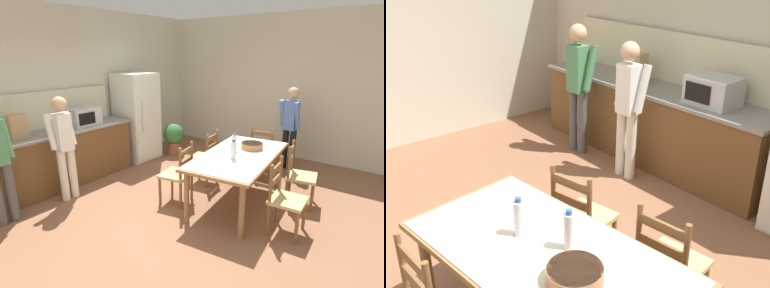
{
  "view_description": "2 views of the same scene",
  "coord_description": "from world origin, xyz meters",
  "views": [
    {
      "loc": [
        -2.92,
        -2.29,
        2.14
      ],
      "look_at": [
        -0.01,
        -0.12,
        1.02
      ],
      "focal_mm": 28.0,
      "sensor_mm": 36.0,
      "label": 1
    },
    {
      "loc": [
        2.54,
        -1.69,
        2.44
      ],
      "look_at": [
        0.39,
        0.08,
        1.21
      ],
      "focal_mm": 42.0,
      "sensor_mm": 36.0,
      "label": 2
    }
  ],
  "objects": [
    {
      "name": "ground_plane",
      "position": [
        0.0,
        0.0,
        0.0
      ],
      "size": [
        8.32,
        8.32,
        0.0
      ],
      "primitive_type": "plane",
      "color": "brown"
    },
    {
      "name": "wall_back",
      "position": [
        0.0,
        2.66,
        1.45
      ],
      "size": [
        6.52,
        0.12,
        2.9
      ],
      "primitive_type": "cube",
      "color": "beige",
      "rests_on": "ground"
    },
    {
      "name": "wall_right",
      "position": [
        3.26,
        0.0,
        1.45
      ],
      "size": [
        0.12,
        5.2,
        2.9
      ],
      "primitive_type": "cube",
      "color": "beige",
      "rests_on": "ground"
    },
    {
      "name": "kitchen_counter",
      "position": [
        -0.86,
        2.23,
        0.47
      ],
      "size": [
        3.24,
        0.66,
        0.94
      ],
      "color": "brown",
      "rests_on": "ground"
    },
    {
      "name": "counter_splashback",
      "position": [
        -0.86,
        2.54,
        1.24
      ],
      "size": [
        3.2,
        0.03,
        0.6
      ],
      "primitive_type": "cube",
      "color": "beige",
      "rests_on": "kitchen_counter"
    },
    {
      "name": "refrigerator",
      "position": [
        1.22,
        2.19,
        0.87
      ],
      "size": [
        0.71,
        0.73,
        1.75
      ],
      "color": "silver",
      "rests_on": "ground"
    },
    {
      "name": "microwave",
      "position": [
        -0.0,
        2.21,
        1.09
      ],
      "size": [
        0.5,
        0.39,
        0.3
      ],
      "color": "#B2B7BC",
      "rests_on": "kitchen_counter"
    },
    {
      "name": "paper_bag",
      "position": [
        -1.08,
        2.2,
        1.12
      ],
      "size": [
        0.24,
        0.16,
        0.36
      ],
      "primitive_type": "cube",
      "color": "tan",
      "rests_on": "kitchen_counter"
    },
    {
      "name": "dining_table",
      "position": [
        0.7,
        -0.43,
        0.68
      ],
      "size": [
        1.95,
        1.16,
        0.76
      ],
      "rotation": [
        0.0,
        0.0,
        0.12
      ],
      "color": "olive",
      "rests_on": "ground"
    },
    {
      "name": "bottle_near_centre",
      "position": [
        0.46,
        -0.46,
        0.88
      ],
      "size": [
        0.07,
        0.07,
        0.27
      ],
      "color": "silver",
      "rests_on": "dining_table"
    },
    {
      "name": "bottle_off_centre",
      "position": [
        0.77,
        -0.3,
        0.88
      ],
      "size": [
        0.07,
        0.07,
        0.27
      ],
      "color": "silver",
      "rests_on": "dining_table"
    },
    {
      "name": "serving_bowl",
      "position": [
        1.03,
        -0.46,
        0.81
      ],
      "size": [
        0.32,
        0.32,
        0.09
      ],
      "color": "#9E6642",
      "rests_on": "dining_table"
    },
    {
      "name": "chair_head_end",
      "position": [
        1.91,
        -0.29,
        0.44
      ],
      "size": [
        0.42,
        0.44,
        0.91
      ],
      "rotation": [
        0.0,
        0.0,
        1.62
      ],
      "color": "brown",
      "rests_on": "ground"
    },
    {
      "name": "chair_side_far_right",
      "position": [
        1.02,
        0.38,
        0.44
      ],
      "size": [
        0.47,
        0.45,
        0.91
      ],
      "rotation": [
        0.0,
        0.0,
        3.27
      ],
      "color": "brown",
      "rests_on": "ground"
    },
    {
      "name": "chair_side_near_left",
      "position": [
        0.37,
        -1.24,
        0.44
      ],
      "size": [
        0.44,
        0.43,
        0.91
      ],
      "rotation": [
        0.0,
        0.0,
        0.06
      ],
      "color": "brown",
      "rests_on": "ground"
    },
    {
      "name": "chair_side_near_right",
      "position": [
        1.2,
        -1.15,
        0.44
      ],
      "size": [
        0.49,
        0.48,
        0.91
      ],
      "rotation": [
        0.0,
        0.0,
        0.21
      ],
      "color": "brown",
      "rests_on": "ground"
    },
    {
      "name": "chair_side_far_left",
      "position": [
        0.19,
        0.28,
        0.44
      ],
      "size": [
        0.49,
        0.47,
        0.91
      ],
      "rotation": [
        0.0,
        0.0,
        3.34
      ],
      "color": "brown",
      "rests_on": "ground"
    },
    {
      "name": "person_at_counter",
      "position": [
        -0.7,
        1.69,
        0.87
      ],
      "size": [
        0.39,
        0.27,
        1.55
      ],
      "rotation": [
        0.0,
        0.0,
        1.57
      ],
      "color": "silver",
      "rests_on": "ground"
    },
    {
      "name": "person_by_table",
      "position": [
        2.47,
        -0.54,
        0.87
      ],
      "size": [
        0.31,
        0.42,
        1.55
      ],
      "rotation": [
        0.0,
        0.0,
        2.92
      ],
      "color": "black",
      "rests_on": "ground"
    },
    {
      "name": "potted_plant",
      "position": [
        1.85,
        1.76,
        0.39
      ],
      "size": [
        0.44,
        0.44,
        0.67
      ],
      "color": "brown",
      "rests_on": "ground"
    }
  ]
}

